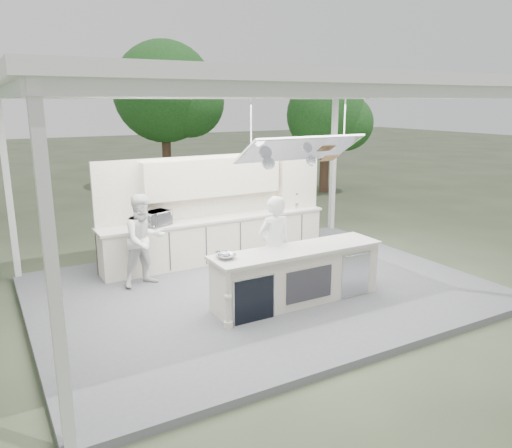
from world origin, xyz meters
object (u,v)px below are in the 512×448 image
demo_island (296,275)px  head_chef (274,247)px  back_counter (217,238)px  sous_chef (144,240)px

demo_island → head_chef: (-0.20, 0.42, 0.43)m
demo_island → back_counter: same height
head_chef → back_counter: bearing=-93.5°
back_counter → head_chef: (-0.02, -2.40, 0.43)m
demo_island → head_chef: size_ratio=1.72×
demo_island → head_chef: head_chef is taller
back_counter → sous_chef: bearing=-158.2°
back_counter → demo_island: bearing=-86.4°
demo_island → sous_chef: 2.92m
back_counter → head_chef: 2.43m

